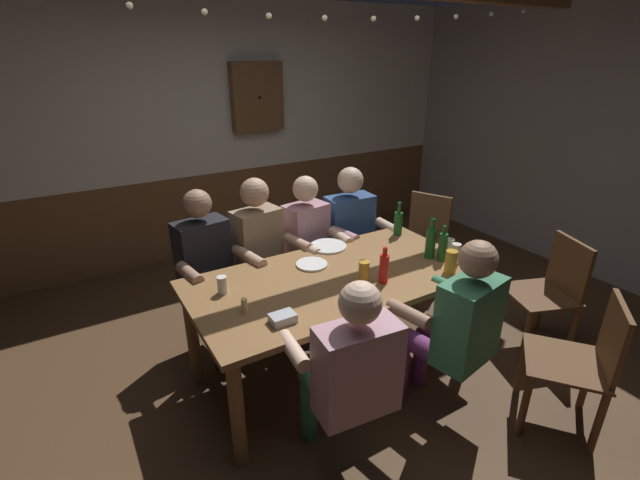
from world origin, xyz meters
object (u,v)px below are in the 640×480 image
at_px(person_3, 353,232).
at_px(person_0, 209,267).
at_px(person_5, 456,323).
at_px(chair_empty_far_end, 550,291).
at_px(pint_glass_2, 451,262).
at_px(bottle_1, 398,222).
at_px(person_2, 311,243).
at_px(plate_1, 312,264).
at_px(bottle_0, 443,246).
at_px(chair_empty_near_left, 582,361).
at_px(plate_0, 328,246).
at_px(condiment_caddy, 283,318).
at_px(pint_glass_4, 456,254).
at_px(person_1, 263,252).
at_px(bottle_3, 431,242).
at_px(pint_glass_0, 364,273).
at_px(pint_glass_3, 449,247).
at_px(bottle_2, 384,268).
at_px(person_4, 350,369).
at_px(chair_empty_near_right, 423,238).
at_px(table_candle, 244,305).
at_px(dining_table, 336,288).
at_px(pint_glass_1, 222,285).
at_px(wall_dart_cabinet, 257,97).

bearing_deg(person_3, person_0, 3.06).
relative_size(person_5, chair_empty_far_end, 1.38).
relative_size(person_0, person_3, 1.01).
bearing_deg(pint_glass_2, bottle_1, 79.31).
relative_size(person_2, plate_1, 5.58).
distance_m(chair_empty_far_end, bottle_0, 0.95).
distance_m(chair_empty_near_left, pint_glass_2, 0.94).
bearing_deg(plate_0, condiment_caddy, -135.76).
height_order(bottle_1, pint_glass_2, bottle_1).
bearing_deg(pint_glass_2, pint_glass_4, 32.34).
bearing_deg(person_1, pint_glass_2, 119.80).
distance_m(bottle_3, pint_glass_0, 0.65).
height_order(plate_1, pint_glass_3, pint_glass_3).
bearing_deg(person_5, bottle_2, 96.95).
xyz_separation_m(person_1, person_4, (-0.17, -1.44, -0.04)).
bearing_deg(chair_empty_near_right, person_3, 60.79).
height_order(person_3, bottle_1, person_3).
distance_m(chair_empty_far_end, pint_glass_0, 1.54).
height_order(person_2, plate_0, person_2).
relative_size(chair_empty_far_end, bottle_2, 3.58).
xyz_separation_m(table_candle, plate_1, (0.63, 0.31, -0.03)).
bearing_deg(dining_table, person_1, 105.87).
height_order(person_4, pint_glass_1, person_4).
distance_m(plate_0, pint_glass_1, 0.96).
bearing_deg(person_2, chair_empty_near_right, 167.77).
height_order(person_0, person_5, person_0).
xyz_separation_m(dining_table, chair_empty_near_right, (1.43, 0.66, -0.19)).
distance_m(person_3, chair_empty_near_right, 0.82).
bearing_deg(person_4, person_0, 105.99).
distance_m(person_0, pint_glass_2, 1.71).
bearing_deg(person_0, pint_glass_3, 141.78).
height_order(person_1, chair_empty_near_right, person_1).
xyz_separation_m(person_2, person_3, (0.42, 0.00, 0.01)).
relative_size(chair_empty_far_end, plate_0, 3.17).
bearing_deg(condiment_caddy, table_candle, 122.62).
relative_size(person_4, bottle_0, 4.50).
height_order(chair_empty_near_right, condiment_caddy, chair_empty_near_right).
xyz_separation_m(person_1, chair_empty_far_end, (1.74, -1.30, -0.22)).
bearing_deg(plate_1, wall_dart_cabinet, 74.89).
distance_m(person_1, person_3, 0.85).
relative_size(person_3, bottle_1, 4.51).
bearing_deg(condiment_caddy, bottle_0, 5.18).
bearing_deg(chair_empty_near_right, bottle_1, 92.60).
xyz_separation_m(chair_empty_near_right, table_candle, (-2.12, -0.76, 0.32)).
distance_m(person_3, bottle_0, 0.94).
bearing_deg(person_1, bottle_1, 149.96).
relative_size(dining_table, person_2, 1.58).
bearing_deg(person_0, pint_glass_0, 120.40).
xyz_separation_m(chair_empty_near_right, bottle_2, (-1.22, -0.89, 0.38)).
height_order(condiment_caddy, bottle_1, bottle_1).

